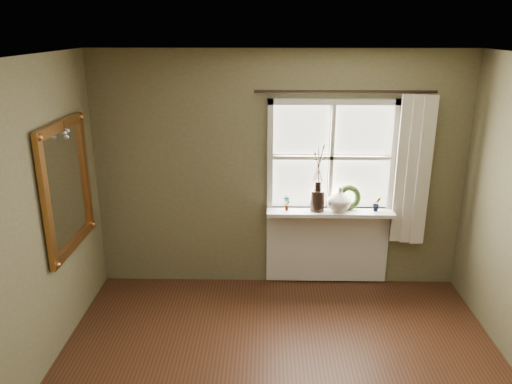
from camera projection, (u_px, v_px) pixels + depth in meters
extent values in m
plane|color=silver|center=(292.00, 65.00, 2.84)|extent=(4.50, 4.50, 0.00)
cube|color=#6A6645|center=(279.00, 172.00, 5.43)|extent=(4.00, 0.10, 2.60)
cube|color=silver|center=(329.00, 210.00, 5.47)|extent=(1.36, 0.06, 0.06)
cube|color=silver|center=(334.00, 102.00, 5.10)|extent=(1.36, 0.06, 0.06)
cube|color=silver|center=(270.00, 157.00, 5.30)|extent=(0.06, 0.06, 1.24)
cube|color=silver|center=(393.00, 158.00, 5.27)|extent=(0.06, 0.06, 1.24)
cube|color=silver|center=(331.00, 158.00, 5.29)|extent=(1.24, 0.05, 0.04)
cube|color=silver|center=(331.00, 158.00, 5.29)|extent=(0.04, 0.05, 1.12)
cube|color=white|center=(301.00, 130.00, 5.22)|extent=(0.59, 0.01, 0.53)
cube|color=white|center=(364.00, 130.00, 5.21)|extent=(0.59, 0.01, 0.53)
cube|color=white|center=(300.00, 183.00, 5.41)|extent=(0.59, 0.01, 0.53)
cube|color=white|center=(360.00, 184.00, 5.40)|extent=(0.59, 0.01, 0.53)
cube|color=silver|center=(330.00, 212.00, 5.37)|extent=(1.36, 0.26, 0.04)
cube|color=silver|center=(327.00, 245.00, 5.62)|extent=(1.36, 0.04, 0.88)
cylinder|color=black|center=(317.00, 200.00, 5.34)|extent=(0.16, 0.16, 0.23)
imported|color=beige|center=(340.00, 199.00, 5.33)|extent=(0.28, 0.28, 0.26)
torus|color=#2D441E|center=(349.00, 200.00, 5.37)|extent=(0.30, 0.19, 0.29)
imported|color=#2D441E|center=(287.00, 203.00, 5.35)|extent=(0.10, 0.08, 0.16)
imported|color=#2D441E|center=(377.00, 204.00, 5.33)|extent=(0.10, 0.09, 0.16)
cube|color=beige|center=(412.00, 171.00, 5.22)|extent=(0.36, 0.12, 1.59)
cylinder|color=black|center=(345.00, 92.00, 5.01)|extent=(1.84, 0.03, 0.03)
cube|color=white|center=(66.00, 187.00, 4.55)|extent=(0.02, 0.84, 1.03)
cube|color=#9B612E|center=(60.00, 126.00, 4.38)|extent=(0.05, 1.01, 0.09)
cube|color=#9B612E|center=(74.00, 243.00, 4.73)|extent=(0.05, 1.01, 0.09)
cube|color=#9B612E|center=(46.00, 204.00, 4.12)|extent=(0.05, 0.09, 1.03)
cube|color=#9B612E|center=(85.00, 173.00, 4.99)|extent=(0.05, 0.09, 1.03)
sphere|color=silver|center=(65.00, 133.00, 4.36)|extent=(0.04, 0.04, 0.04)
sphere|color=silver|center=(66.00, 137.00, 4.41)|extent=(0.04, 0.04, 0.04)
sphere|color=silver|center=(67.00, 131.00, 4.42)|extent=(0.04, 0.04, 0.04)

